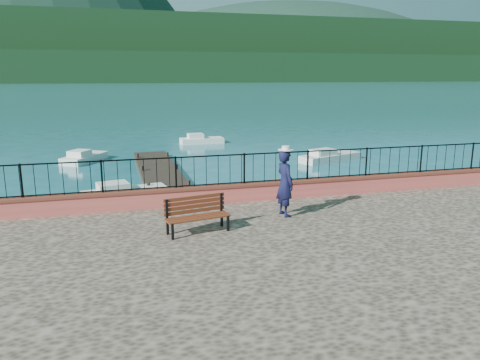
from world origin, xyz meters
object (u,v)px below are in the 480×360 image
person (285,183)px  boat_0 (126,190)px  park_bench (198,222)px  boat_2 (330,154)px  boat_4 (202,138)px  boat_3 (85,155)px

person → boat_0: person is taller
park_bench → boat_2: park_bench is taller
boat_2 → boat_4: bearing=103.7°
boat_3 → boat_0: bearing=-136.0°
person → boat_4: size_ratio=0.59×
person → boat_4: (2.00, 23.02, -1.76)m
park_bench → boat_0: bearing=90.1°
person → boat_0: bearing=21.0°
boat_0 → boat_2: size_ratio=0.84×
boat_0 → park_bench: bearing=-91.3°
boat_3 → boat_2: bearing=-72.6°
park_bench → boat_0: park_bench is taller
boat_0 → boat_4: (6.27, 15.36, 0.00)m
boat_3 → boat_4: bearing=-24.1°
park_bench → person: 2.91m
person → boat_3: size_ratio=0.59×
park_bench → boat_4: size_ratio=0.54×
person → boat_4: 23.18m
boat_3 → boat_4: (8.37, 5.65, 0.00)m
boat_2 → boat_4: (-6.22, 9.41, 0.00)m
boat_4 → boat_0: bearing=-114.7°
person → boat_4: person is taller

